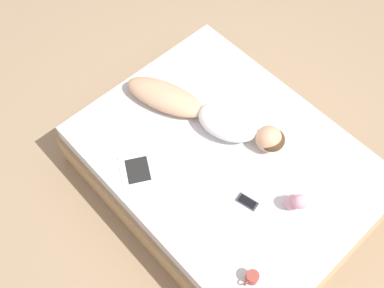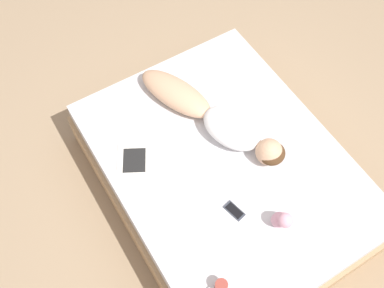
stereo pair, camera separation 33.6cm
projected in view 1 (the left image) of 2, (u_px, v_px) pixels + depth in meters
The scene contains 7 objects.
ground_plane at pixel (223, 184), 3.82m from camera, with size 12.00×12.00×0.00m, color #9E8466.
bed at pixel (225, 170), 3.60m from camera, with size 1.70×2.22×0.52m.
person at pixel (210, 114), 3.45m from camera, with size 0.68×1.34×0.21m.
open_magazine at pixel (154, 167), 3.32m from camera, with size 0.59×0.51×0.01m.
coffee_mug at pixel (252, 277), 2.86m from camera, with size 0.12×0.08×0.09m.
cell_phone at pixel (247, 202), 3.17m from camera, with size 0.11×0.17×0.01m.
plush_toy at pixel (296, 202), 3.08m from camera, with size 0.12×0.15×0.19m.
Camera 1 is at (1.32, 1.03, 3.46)m, focal length 42.00 mm.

